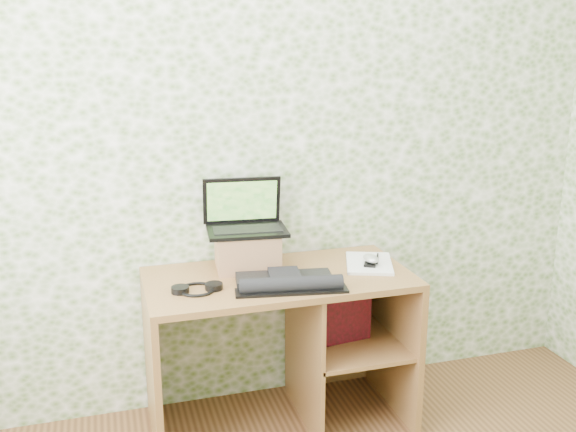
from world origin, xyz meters
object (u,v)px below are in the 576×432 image
object	(u,v)px
desk	(293,326)
notepad	(369,263)
riser	(247,250)
keyboard	(287,282)
laptop	(245,218)

from	to	relation	value
desk	notepad	world-z (taller)	notepad
riser	keyboard	distance (m)	0.31
keyboard	notepad	size ratio (longest dim) A/B	1.62
laptop	notepad	bearing A→B (deg)	-10.53
keyboard	notepad	world-z (taller)	keyboard
desk	keyboard	size ratio (longest dim) A/B	2.46
desk	laptop	xyz separation A→B (m)	(-0.19, 0.15, 0.50)
riser	laptop	size ratio (longest dim) A/B	0.74
desk	keyboard	xyz separation A→B (m)	(-0.08, -0.17, 0.29)
laptop	notepad	distance (m)	0.63
notepad	desk	bearing A→B (deg)	-160.92
riser	keyboard	size ratio (longest dim) A/B	0.59
desk	riser	bearing A→B (deg)	148.71
laptop	riser	bearing A→B (deg)	-84.46
laptop	keyboard	size ratio (longest dim) A/B	0.79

